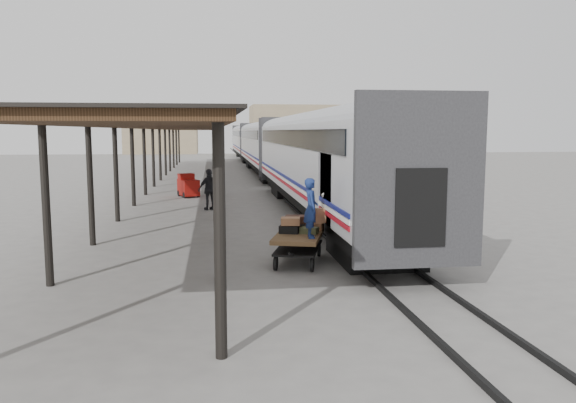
% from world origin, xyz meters
% --- Properties ---
extents(ground, '(160.00, 160.00, 0.00)m').
position_xyz_m(ground, '(0.00, 0.00, 0.00)').
color(ground, slate).
rests_on(ground, ground).
extents(train, '(3.45, 76.01, 4.01)m').
position_xyz_m(train, '(3.19, 33.79, 2.69)').
color(train, silver).
rests_on(train, ground).
extents(canopy, '(4.90, 64.30, 4.15)m').
position_xyz_m(canopy, '(-3.40, 24.00, 4.00)').
color(canopy, '#422B19').
rests_on(canopy, ground).
extents(rails, '(1.54, 150.00, 0.12)m').
position_xyz_m(rails, '(3.20, 34.00, 0.06)').
color(rails, black).
rests_on(rails, ground).
extents(building_far, '(18.00, 10.00, 8.00)m').
position_xyz_m(building_far, '(14.00, 78.00, 4.00)').
color(building_far, tan).
rests_on(building_far, ground).
extents(building_left, '(12.00, 8.00, 6.00)m').
position_xyz_m(building_left, '(-10.00, 82.00, 3.00)').
color(building_left, tan).
rests_on(building_left, ground).
extents(baggage_cart, '(1.88, 2.66, 0.86)m').
position_xyz_m(baggage_cart, '(0.96, -0.45, 0.65)').
color(baggage_cart, brown).
rests_on(baggage_cart, ground).
extents(suitcase_stack, '(1.45, 1.17, 0.45)m').
position_xyz_m(suitcase_stack, '(1.00, -0.09, 1.05)').
color(suitcase_stack, '#393A3C').
rests_on(suitcase_stack, baggage_cart).
extents(luggage_tug, '(1.36, 1.72, 1.32)m').
position_xyz_m(luggage_tug, '(-2.88, 16.65, 0.61)').
color(luggage_tug, maroon).
rests_on(luggage_tug, ground).
extents(porter, '(0.41, 0.61, 1.65)m').
position_xyz_m(porter, '(1.20, -1.10, 1.68)').
color(porter, navy).
rests_on(porter, baggage_cart).
extents(pedestrian, '(1.26, 0.91, 1.98)m').
position_xyz_m(pedestrian, '(-1.61, 10.98, 0.99)').
color(pedestrian, black).
rests_on(pedestrian, ground).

